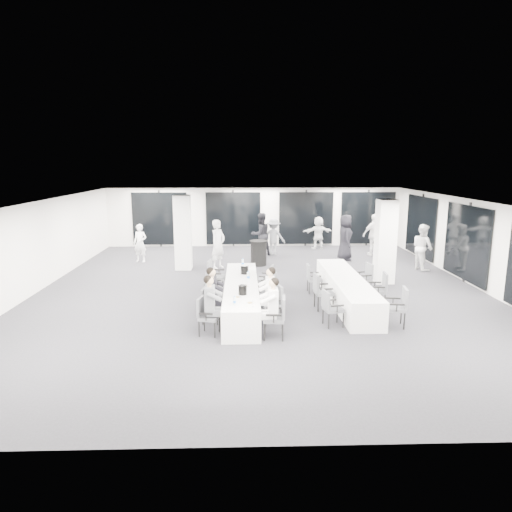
{
  "coord_description": "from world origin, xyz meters",
  "views": [
    {
      "loc": [
        -0.56,
        -13.83,
        3.99
      ],
      "look_at": [
        -0.15,
        -0.2,
        1.18
      ],
      "focal_mm": 32.0,
      "sensor_mm": 36.0,
      "label": 1
    }
  ],
  "objects_px": {
    "banquet_table_side": "(346,290)",
    "standing_guest_d": "(375,232)",
    "chair_main_right_near": "(277,315)",
    "standing_guest_c": "(273,235)",
    "chair_side_left_near": "(330,306)",
    "chair_side_left_mid": "(321,289)",
    "chair_side_right_far": "(365,276)",
    "chair_side_right_near": "(398,305)",
    "ice_bucket_near": "(243,290)",
    "chair_main_right_far": "(268,277)",
    "standing_guest_g": "(140,241)",
    "banquet_table_main": "(241,296)",
    "standing_guest_f": "(318,230)",
    "chair_main_right_mid": "(272,293)",
    "standing_guest_e": "(345,235)",
    "cocktail_table": "(259,253)",
    "standing_guest_b": "(261,232)",
    "chair_main_left_mid": "(211,295)",
    "ice_bucket_far": "(245,270)",
    "chair_main_right_fourth": "(270,285)",
    "chair_main_left_near": "(206,314)",
    "chair_main_left_far": "(214,274)",
    "chair_main_left_second": "(208,303)",
    "standing_guest_a": "(218,241)",
    "chair_side_left_far": "(312,277)",
    "chair_main_right_second": "(274,301)",
    "chair_main_left_fourth": "(212,285)",
    "standing_guest_h": "(423,244)",
    "chair_side_right_mid": "(380,288)"
  },
  "relations": [
    {
      "from": "banquet_table_side",
      "to": "standing_guest_d",
      "type": "relative_size",
      "value": 2.45
    },
    {
      "from": "cocktail_table",
      "to": "chair_main_right_fourth",
      "type": "distance_m",
      "value": 4.97
    },
    {
      "from": "chair_main_right_far",
      "to": "standing_guest_g",
      "type": "relative_size",
      "value": 0.5
    },
    {
      "from": "chair_main_right_near",
      "to": "standing_guest_c",
      "type": "distance_m",
      "value": 9.67
    },
    {
      "from": "banquet_table_side",
      "to": "chair_main_right_mid",
      "type": "distance_m",
      "value": 2.33
    },
    {
      "from": "standing_guest_e",
      "to": "chair_main_right_fourth",
      "type": "bearing_deg",
      "value": 152.34
    },
    {
      "from": "banquet_table_main",
      "to": "standing_guest_c",
      "type": "relative_size",
      "value": 2.77
    },
    {
      "from": "chair_main_left_near",
      "to": "cocktail_table",
      "type": "bearing_deg",
      "value": -177.65
    },
    {
      "from": "chair_main_right_second",
      "to": "ice_bucket_far",
      "type": "xyz_separation_m",
      "value": [
        -0.73,
        2.09,
        0.33
      ]
    },
    {
      "from": "cocktail_table",
      "to": "chair_side_left_near",
      "type": "relative_size",
      "value": 1.08
    },
    {
      "from": "chair_main_right_second",
      "to": "standing_guest_g",
      "type": "xyz_separation_m",
      "value": [
        -4.95,
        7.32,
        0.33
      ]
    },
    {
      "from": "chair_side_left_near",
      "to": "chair_side_left_mid",
      "type": "distance_m",
      "value": 1.33
    },
    {
      "from": "chair_main_right_near",
      "to": "chair_side_left_far",
      "type": "xyz_separation_m",
      "value": [
        1.37,
        3.72,
        -0.05
      ]
    },
    {
      "from": "standing_guest_c",
      "to": "standing_guest_h",
      "type": "relative_size",
      "value": 0.92
    },
    {
      "from": "cocktail_table",
      "to": "standing_guest_d",
      "type": "distance_m",
      "value": 5.45
    },
    {
      "from": "chair_side_right_near",
      "to": "ice_bucket_near",
      "type": "distance_m",
      "value": 3.86
    },
    {
      "from": "chair_main_left_mid",
      "to": "chair_side_left_near",
      "type": "distance_m",
      "value": 3.23
    },
    {
      "from": "chair_main_right_mid",
      "to": "chair_main_right_second",
      "type": "bearing_deg",
      "value": 171.67
    },
    {
      "from": "chair_main_left_far",
      "to": "standing_guest_b",
      "type": "xyz_separation_m",
      "value": [
        1.67,
        5.66,
        0.48
      ]
    },
    {
      "from": "standing_guest_a",
      "to": "standing_guest_g",
      "type": "height_order",
      "value": "standing_guest_a"
    },
    {
      "from": "chair_main_left_mid",
      "to": "chair_side_right_near",
      "type": "distance_m",
      "value": 4.85
    },
    {
      "from": "banquet_table_side",
      "to": "standing_guest_d",
      "type": "bearing_deg",
      "value": 67.93
    },
    {
      "from": "chair_main_left_fourth",
      "to": "standing_guest_c",
      "type": "distance_m",
      "value": 7.31
    },
    {
      "from": "chair_main_right_mid",
      "to": "ice_bucket_far",
      "type": "height_order",
      "value": "ice_bucket_far"
    },
    {
      "from": "chair_main_left_far",
      "to": "chair_main_right_far",
      "type": "xyz_separation_m",
      "value": [
        1.66,
        -0.16,
        -0.08
      ]
    },
    {
      "from": "chair_side_right_far",
      "to": "standing_guest_g",
      "type": "bearing_deg",
      "value": 48.55
    },
    {
      "from": "standing_guest_d",
      "to": "chair_side_right_near",
      "type": "bearing_deg",
      "value": 67.57
    },
    {
      "from": "banquet_table_main",
      "to": "cocktail_table",
      "type": "relative_size",
      "value": 5.08
    },
    {
      "from": "banquet_table_main",
      "to": "standing_guest_d",
      "type": "distance_m",
      "value": 9.35
    },
    {
      "from": "chair_main_left_mid",
      "to": "ice_bucket_near",
      "type": "xyz_separation_m",
      "value": [
        0.86,
        -0.86,
        0.37
      ]
    },
    {
      "from": "chair_main_right_fourth",
      "to": "chair_side_left_near",
      "type": "bearing_deg",
      "value": -147.64
    },
    {
      "from": "chair_main_left_near",
      "to": "banquet_table_main",
      "type": "bearing_deg",
      "value": 169.89
    },
    {
      "from": "chair_side_right_mid",
      "to": "standing_guest_a",
      "type": "height_order",
      "value": "standing_guest_a"
    },
    {
      "from": "standing_guest_d",
      "to": "standing_guest_b",
      "type": "bearing_deg",
      "value": -11.08
    },
    {
      "from": "chair_side_right_far",
      "to": "standing_guest_c",
      "type": "xyz_separation_m",
      "value": [
        -2.47,
        5.94,
        0.38
      ]
    },
    {
      "from": "standing_guest_c",
      "to": "chair_main_right_mid",
      "type": "bearing_deg",
      "value": 97.83
    },
    {
      "from": "banquet_table_main",
      "to": "standing_guest_f",
      "type": "distance_m",
      "value": 9.66
    },
    {
      "from": "chair_main_left_far",
      "to": "chair_main_right_mid",
      "type": "bearing_deg",
      "value": 49.64
    },
    {
      "from": "banquet_table_main",
      "to": "chair_side_left_near",
      "type": "height_order",
      "value": "chair_side_left_near"
    },
    {
      "from": "banquet_table_side",
      "to": "ice_bucket_far",
      "type": "bearing_deg",
      "value": 170.48
    },
    {
      "from": "banquet_table_main",
      "to": "standing_guest_c",
      "type": "xyz_separation_m",
      "value": [
        1.39,
        7.52,
        0.53
      ]
    },
    {
      "from": "chair_main_left_mid",
      "to": "chair_main_right_second",
      "type": "distance_m",
      "value": 1.84
    },
    {
      "from": "standing_guest_e",
      "to": "chair_main_right_far",
      "type": "bearing_deg",
      "value": 147.0
    },
    {
      "from": "chair_side_right_near",
      "to": "standing_guest_b",
      "type": "xyz_separation_m",
      "value": [
        -3.03,
        8.87,
        0.49
      ]
    },
    {
      "from": "chair_main_right_far",
      "to": "chair_side_left_mid",
      "type": "xyz_separation_m",
      "value": [
        1.37,
        -1.63,
        0.06
      ]
    },
    {
      "from": "standing_guest_c",
      "to": "standing_guest_f",
      "type": "bearing_deg",
      "value": -134.94
    },
    {
      "from": "ice_bucket_near",
      "to": "cocktail_table",
      "type": "bearing_deg",
      "value": 84.5
    },
    {
      "from": "standing_guest_e",
      "to": "chair_side_left_near",
      "type": "bearing_deg",
      "value": 167.83
    },
    {
      "from": "standing_guest_g",
      "to": "chair_main_right_fourth",
      "type": "bearing_deg",
      "value": -33.52
    },
    {
      "from": "chair_main_left_second",
      "to": "standing_guest_b",
      "type": "height_order",
      "value": "standing_guest_b"
    }
  ]
}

